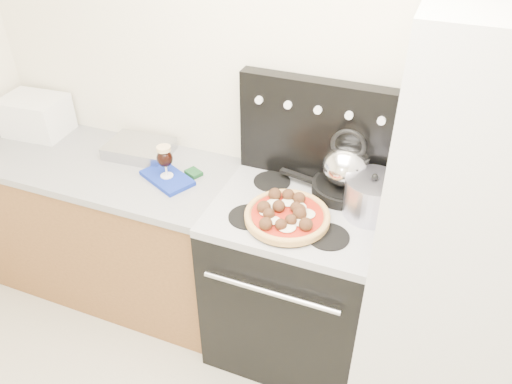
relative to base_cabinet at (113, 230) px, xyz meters
The scene contains 16 objects.
room_shell 1.59m from the base_cabinet, 41.46° to the right, with size 3.52×3.01×2.52m.
base_cabinet is the anchor object (origin of this frame).
countertop 0.45m from the base_cabinet, ahead, with size 1.48×0.63×0.04m, color #939396.
stove_body 1.11m from the base_cabinet, ahead, with size 0.76×0.65×0.88m, color black.
cooktop 1.20m from the base_cabinet, ahead, with size 0.76×0.65×0.04m, color #ADADB2.
backguard 1.35m from the base_cabinet, 12.75° to the left, with size 0.76×0.08×0.50m, color black.
fridge 1.88m from the base_cabinet, ahead, with size 0.64×0.68×1.90m, color silver.
toaster_oven 0.78m from the base_cabinet, 164.41° to the left, with size 0.34×0.25×0.21m, color white.
foil_sheet 0.55m from the base_cabinet, 40.03° to the left, with size 0.33×0.24×0.07m, color silver.
oven_mitt 0.64m from the base_cabinet, ahead, with size 0.27×0.16×0.02m, color #12299C.
beer_glass 0.72m from the base_cabinet, ahead, with size 0.08×0.08×0.17m, color black, non-canonical shape.
pizza_pan 1.21m from the base_cabinet, ahead, with size 0.35×0.35×0.01m, color black.
pizza 1.22m from the base_cabinet, ahead, with size 0.37×0.37×0.05m, color tan, non-canonical shape.
skillet 1.38m from the base_cabinet, ahead, with size 0.29×0.29×0.05m, color black.
tea_kettle 1.44m from the base_cabinet, ahead, with size 0.22×0.22×0.24m, color silver, non-canonical shape.
stock_pot 1.53m from the base_cabinet, ahead, with size 0.24×0.24×0.17m, color silver.
Camera 1 is at (0.56, -0.56, 2.28)m, focal length 35.00 mm.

